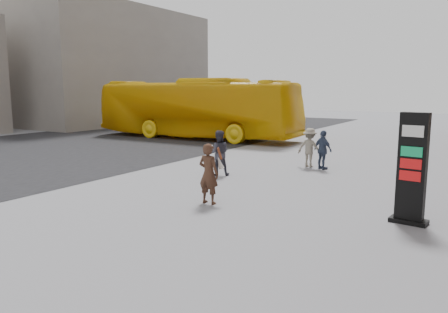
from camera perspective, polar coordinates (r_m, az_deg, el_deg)
The scene contains 9 objects.
ground at distance 11.54m, azimuth -3.47°, elevation -6.85°, with size 100.00×100.00×0.00m, color #9E9EA3.
road at distance 24.17m, azimuth -22.20°, elevation 0.86°, with size 16.00×60.00×0.01m, color black.
bg_building_far at distance 42.11m, azimuth -14.91°, elevation 11.23°, with size 10.00×18.00×10.00m, color gray.
info_pylon at distance 10.95m, azimuth 23.35°, elevation -1.49°, with size 0.87×0.50×2.59m.
woman at distance 11.87m, azimuth -2.00°, elevation -2.15°, with size 0.63×0.57×1.66m.
bus at distance 27.37m, azimuth -3.66°, elevation 6.26°, with size 3.10×13.25×3.69m, color #E1AF0C.
pedestrian_a at distance 15.71m, azimuth -0.72°, elevation 0.46°, with size 0.79×0.62×1.63m, color #33333D.
pedestrian_b at distance 17.72m, azimuth 11.13°, elevation 1.15°, with size 1.01×0.58×1.56m, color gray.
pedestrian_c at distance 17.30m, azimuth 12.79°, elevation 0.84°, with size 0.89×0.37×1.52m, color #37445D.
Camera 1 is at (6.41, -9.07, 3.15)m, focal length 35.00 mm.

